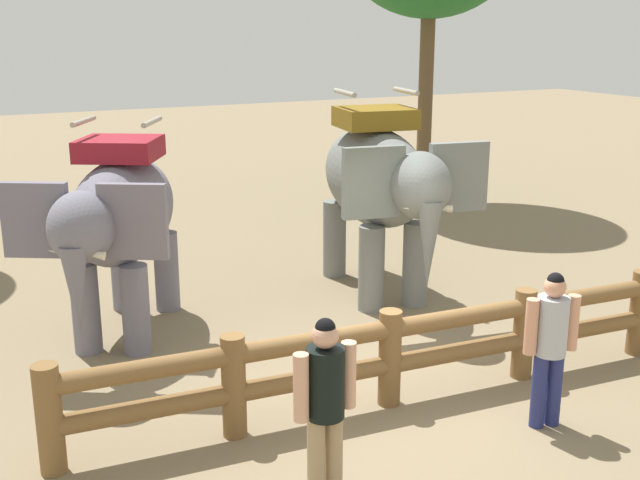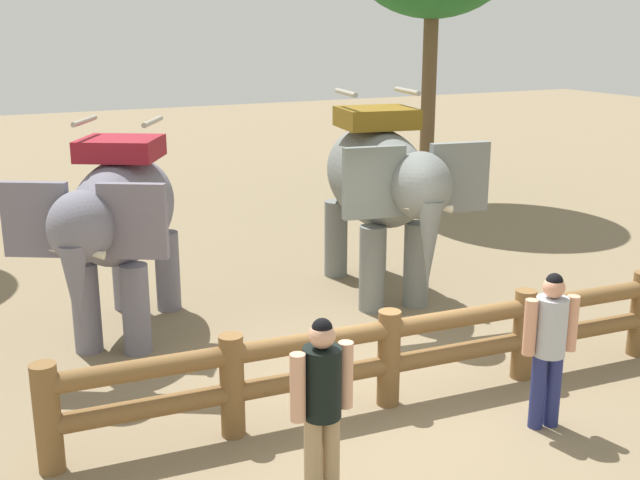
{
  "view_description": "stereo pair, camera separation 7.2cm",
  "coord_description": "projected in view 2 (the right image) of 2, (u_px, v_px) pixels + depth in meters",
  "views": [
    {
      "loc": [
        -4.07,
        -6.77,
        3.96
      ],
      "look_at": [
        0.0,
        1.49,
        1.4
      ],
      "focal_mm": 44.56,
      "sensor_mm": 36.0,
      "label": 1
    },
    {
      "loc": [
        -4.0,
        -6.81,
        3.96
      ],
      "look_at": [
        0.0,
        1.49,
        1.4
      ],
      "focal_mm": 44.56,
      "sensor_mm": 36.0,
      "label": 2
    }
  ],
  "objects": [
    {
      "name": "elephant_near_left",
      "position": [
        120.0,
        218.0,
        9.94
      ],
      "size": [
        2.64,
        3.23,
        2.78
      ],
      "color": "slate",
      "rests_on": "ground"
    },
    {
      "name": "tourist_man_in_blue",
      "position": [
        322.0,
        398.0,
        6.52
      ],
      "size": [
        0.59,
        0.35,
        1.66
      ],
      "color": "tan",
      "rests_on": "ground"
    },
    {
      "name": "tourist_woman_in_black",
      "position": [
        550.0,
        340.0,
        7.77
      ],
      "size": [
        0.56,
        0.37,
        1.62
      ],
      "color": "navy",
      "rests_on": "ground"
    },
    {
      "name": "log_fence",
      "position": [
        389.0,
        351.0,
        8.33
      ],
      "size": [
        7.07,
        0.62,
        1.05
      ],
      "color": "brown",
      "rests_on": "ground"
    },
    {
      "name": "ground_plane",
      "position": [
        379.0,
        397.0,
        8.64
      ],
      "size": [
        60.0,
        60.0,
        0.0
      ],
      "primitive_type": "plane",
      "color": "#7D6C50"
    },
    {
      "name": "elephant_center",
      "position": [
        381.0,
        183.0,
        11.43
      ],
      "size": [
        2.05,
        3.56,
        3.01
      ],
      "color": "slate",
      "rests_on": "ground"
    }
  ]
}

